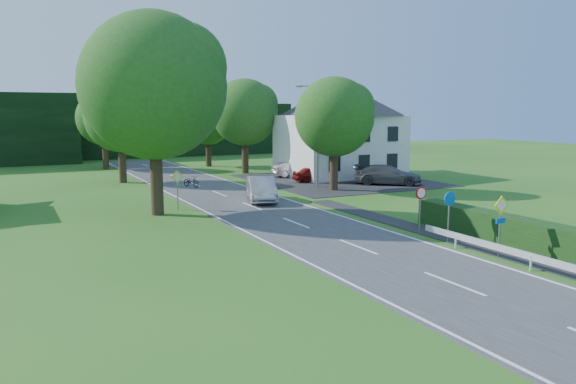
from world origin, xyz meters
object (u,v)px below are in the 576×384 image
motorcycle (191,181)px  parasol (331,168)px  streetlight (316,131)px  parked_car_red (315,174)px  parked_car_silver_b (381,169)px  moving_car (261,189)px  parked_car_grey (388,175)px  parked_car_silver_a (295,169)px

motorcycle → parasol: 12.56m
streetlight → parked_car_red: streetlight is taller
streetlight → parked_car_silver_b: bearing=23.4°
parked_car_red → motorcycle: bearing=92.2°
parked_car_silver_b → moving_car: bearing=114.4°
parked_car_grey → parasol: bearing=63.4°
parked_car_silver_b → parasol: size_ratio=1.97×
parked_car_red → parked_car_silver_a: parked_car_silver_a is taller
moving_car → parked_car_red: size_ratio=1.28×
streetlight → moving_car: size_ratio=1.63×
parasol → parked_car_silver_a: bearing=121.9°
moving_car → parasol: bearing=57.2°
motorcycle → parked_car_red: 10.59m
motorcycle → parked_car_silver_b: size_ratio=0.39×
parked_car_grey → parked_car_red: bearing=84.7°
moving_car → parked_car_silver_b: bearing=46.5°
motorcycle → parked_car_red: (10.49, -1.41, 0.19)m
moving_car → parked_car_silver_a: moving_car is taller
moving_car → parked_car_silver_a: bearing=72.0°
parked_car_silver_a → parked_car_red: bearing=-175.9°
moving_car → parked_car_silver_b: 18.05m
moving_car → parked_car_red: bearing=60.2°
streetlight → parked_car_grey: (6.02, -1.33, -3.62)m
moving_car → parked_car_silver_b: moving_car is taller
parked_car_grey → parked_car_silver_b: 6.22m
motorcycle → parked_car_silver_b: bearing=-24.4°
parked_car_silver_a → parasol: bearing=-142.5°
parked_car_red → parked_car_silver_b: 7.64m
moving_car → parked_car_red: (8.37, 7.47, -0.16)m
parked_car_red → parked_car_silver_b: bearing=-72.6°
streetlight → parasol: 6.36m
parked_car_silver_b → parasol: 5.54m
parked_car_silver_b → parasol: bearing=87.6°
streetlight → parked_car_red: 5.10m
parked_car_grey → parasol: size_ratio=2.46×
parked_car_red → parked_car_grey: 6.15m
parked_car_silver_a → parked_car_grey: parked_car_grey is taller
motorcycle → parasol: parasol is taller
parked_car_grey → parked_car_silver_a: bearing=66.5°
parked_car_grey → moving_car: bearing=143.4°
parasol → parked_car_silver_b: bearing=1.2°
moving_car → parked_car_silver_a: size_ratio=1.18×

